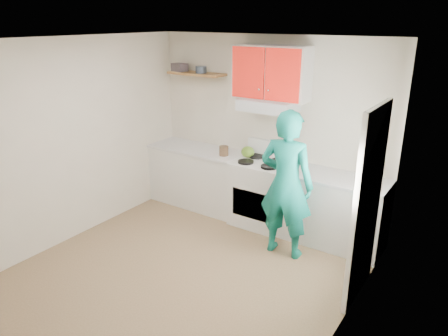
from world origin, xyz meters
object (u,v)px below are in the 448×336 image
Objects in this scene: crock at (224,152)px; person at (286,185)px; kettle at (248,152)px; stove at (261,193)px; tin at (201,70)px.

person is (1.25, -0.52, -0.06)m from crock.
person is at bearing -22.39° from crock.
kettle is 1.13m from person.
stove is 0.50× the size of person.
tin is (-1.14, 0.14, 1.63)m from stove.
crock is (-0.32, -0.13, -0.02)m from kettle.
tin is 0.87× the size of kettle.
tin reaches higher than person.
kettle is (-0.29, 0.08, 0.54)m from stove.
stove is 5.61× the size of tin.
stove is 5.74× the size of crock.
crock is at bearing -19.61° from tin.
stove is at bearing -44.99° from person.
stove is 4.89× the size of kettle.
stove is at bearing 4.41° from crock.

